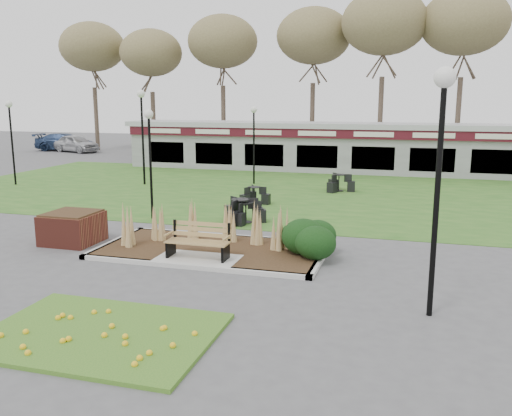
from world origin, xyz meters
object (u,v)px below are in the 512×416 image
(brick_planter, at_px, (73,227))
(lamp_post_near_left, at_px, (150,140))
(park_bench, at_px, (199,240))
(lamp_post_mid_left, at_px, (142,116))
(car_blue, at_px, (65,142))
(bistro_set_a, at_px, (246,216))
(bistro_set_c, at_px, (241,214))
(car_silver, at_px, (76,143))
(lamp_post_mid_right, at_px, (254,128))
(bistro_set_d, at_px, (339,186))
(lamp_post_near_right, at_px, (441,138))
(bistro_set_b, at_px, (254,198))
(car_black, at_px, (176,144))
(food_pavilion, at_px, (321,146))
(lamp_post_far_left, at_px, (10,124))

(brick_planter, height_order, lamp_post_near_left, lamp_post_near_left)
(park_bench, height_order, lamp_post_mid_left, lamp_post_mid_left)
(car_blue, bearing_deg, bistro_set_a, -142.77)
(park_bench, xyz_separation_m, bistro_set_c, (-0.35, 4.75, -0.29))
(lamp_post_near_left, relative_size, lamp_post_mid_left, 0.83)
(lamp_post_mid_left, relative_size, car_blue, 0.94)
(car_silver, bearing_deg, lamp_post_mid_left, -118.38)
(lamp_post_mid_right, height_order, bistro_set_c, lamp_post_mid_right)
(lamp_post_mid_left, distance_m, bistro_set_d, 10.32)
(park_bench, distance_m, lamp_post_near_right, 6.88)
(car_silver, bearing_deg, bistro_set_c, -117.41)
(bistro_set_a, height_order, car_blue, car_blue)
(bistro_set_a, distance_m, bistro_set_b, 3.57)
(park_bench, bearing_deg, car_black, 115.55)
(bistro_set_b, xyz_separation_m, car_blue, (-22.07, 18.50, 0.48))
(lamp_post_mid_right, xyz_separation_m, bistro_set_d, (4.50, -1.12, -2.58))
(lamp_post_mid_left, bearing_deg, car_black, 108.62)
(lamp_post_mid_right, xyz_separation_m, bistro_set_c, (2.06, -8.70, -2.57))
(food_pavilion, xyz_separation_m, lamp_post_mid_left, (-7.72, -8.01, 1.98))
(bistro_set_a, height_order, car_silver, car_silver)
(lamp_post_mid_left, distance_m, lamp_post_far_left, 6.57)
(bistro_set_c, xyz_separation_m, bistro_set_d, (2.44, 7.57, -0.01))
(lamp_post_mid_right, relative_size, car_black, 0.86)
(brick_planter, xyz_separation_m, bistro_set_c, (4.05, 4.00, -0.18))
(lamp_post_far_left, distance_m, car_silver, 17.80)
(lamp_post_mid_right, bearing_deg, park_bench, -79.82)
(car_black, bearing_deg, car_silver, 80.99)
(lamp_post_near_left, bearing_deg, brick_planter, -101.85)
(bistro_set_a, xyz_separation_m, bistro_set_b, (-0.71, 3.50, -0.01))
(lamp_post_far_left, bearing_deg, lamp_post_near_right, -31.12)
(lamp_post_near_right, bearing_deg, bistro_set_d, 104.51)
(food_pavilion, distance_m, bistro_set_a, 15.01)
(lamp_post_near_right, xyz_separation_m, car_blue, (-28.78, 28.91, -2.81))
(lamp_post_near_right, relative_size, bistro_set_d, 3.28)
(lamp_post_far_left, relative_size, bistro_set_c, 2.73)
(food_pavilion, height_order, lamp_post_mid_left, lamp_post_mid_left)
(food_pavilion, xyz_separation_m, car_blue, (-22.95, 7.04, -0.74))
(lamp_post_far_left, bearing_deg, car_black, 85.91)
(bistro_set_b, height_order, car_silver, car_silver)
(bistro_set_b, distance_m, bistro_set_d, 5.03)
(lamp_post_far_left, bearing_deg, lamp_post_mid_left, 16.70)
(bistro_set_d, bearing_deg, bistro_set_b, -125.98)
(food_pavilion, bearing_deg, bistro_set_b, -94.37)
(food_pavilion, bearing_deg, park_bench, -90.00)
(park_bench, height_order, bistro_set_d, park_bench)
(bistro_set_c, height_order, bistro_set_d, bistro_set_c)
(park_bench, bearing_deg, car_silver, 129.49)
(lamp_post_near_left, bearing_deg, bistro_set_b, 54.14)
(bistro_set_b, relative_size, bistro_set_d, 0.89)
(lamp_post_mid_right, bearing_deg, lamp_post_near_left, -97.65)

